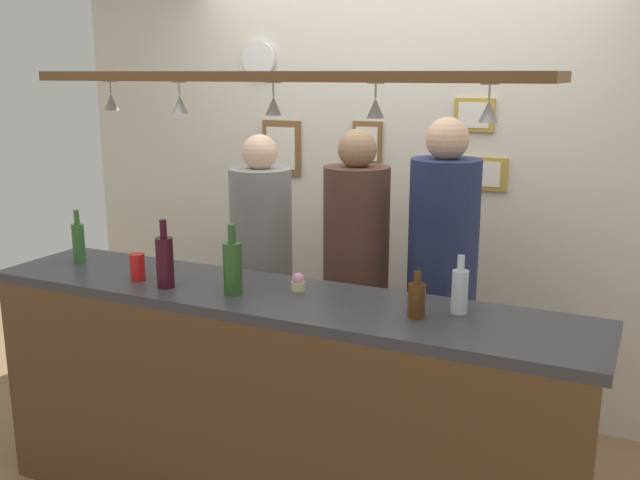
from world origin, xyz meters
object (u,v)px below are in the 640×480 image
drink_can (138,267)px  picture_frame_upper_small (474,115)px  person_right_navy_shirt (442,260)px  bottle_wine_dark_red (165,261)px  bottle_champagne_green (233,267)px  cupcake (298,282)px  person_middle_brown_shirt (356,259)px  picture_frame_caricature (282,148)px  wall_clock (259,59)px  picture_frame_crest (367,144)px  bottle_beer_brown_stubby (417,299)px  bottle_beer_green_import (78,241)px  person_left_grey_shirt (262,253)px  picture_frame_lower_pair (480,174)px  bottle_soda_clear (460,290)px

drink_can → picture_frame_upper_small: size_ratio=0.55×
person_right_navy_shirt → bottle_wine_dark_red: person_right_navy_shirt is taller
bottle_champagne_green → cupcake: bottle_champagne_green is taller
person_middle_brown_shirt → cupcake: person_middle_brown_shirt is taller
picture_frame_caricature → wall_clock: 0.56m
picture_frame_crest → bottle_wine_dark_red: bearing=-101.7°
drink_can → picture_frame_upper_small: 1.97m
bottle_champagne_green → picture_frame_caricature: bearing=111.1°
bottle_beer_brown_stubby → picture_frame_caricature: (-1.36, 1.43, 0.38)m
bottle_wine_dark_red → picture_frame_caricature: 1.58m
picture_frame_crest → picture_frame_upper_small: (0.62, 0.00, 0.18)m
person_right_navy_shirt → picture_frame_caricature: person_right_navy_shirt is taller
person_right_navy_shirt → bottle_beer_green_import: bearing=-155.1°
person_left_grey_shirt → picture_frame_lower_pair: 1.28m
bottle_beer_green_import → picture_frame_upper_small: 2.17m
person_left_grey_shirt → wall_clock: wall_clock is taller
bottle_wine_dark_red → cupcake: 0.58m
drink_can → picture_frame_crest: 1.63m
picture_frame_upper_small → wall_clock: bearing=-179.7°
wall_clock → bottle_beer_brown_stubby: bearing=-43.3°
person_middle_brown_shirt → bottle_wine_dark_red: bearing=-119.3°
picture_frame_lower_pair → wall_clock: size_ratio=1.36×
cupcake → picture_frame_lower_pair: 1.43m
person_middle_brown_shirt → picture_frame_caricature: bearing=141.4°
bottle_champagne_green → person_left_grey_shirt: bearing=113.1°
bottle_champagne_green → drink_can: size_ratio=2.46×
picture_frame_caricature → bottle_soda_clear: bearing=-41.2°
bottle_beer_brown_stubby → cupcake: bearing=169.4°
person_middle_brown_shirt → person_left_grey_shirt: bearing=180.0°
bottle_champagne_green → bottle_beer_brown_stubby: (0.79, 0.05, -0.05)m
person_right_navy_shirt → bottle_soda_clear: 0.75m
picture_frame_upper_small → bottle_soda_clear: bearing=-77.3°
person_left_grey_shirt → picture_frame_caricature: (-0.20, 0.61, 0.51)m
bottle_wine_dark_red → wall_clock: 1.80m
bottle_soda_clear → bottle_champagne_green: 0.94m
bottle_soda_clear → picture_frame_upper_small: 1.47m
picture_frame_crest → wall_clock: 0.87m
bottle_champagne_green → picture_frame_lower_pair: size_ratio=1.00×
bottle_beer_green_import → picture_frame_caricature: bearing=74.0°
person_right_navy_shirt → person_middle_brown_shirt: bearing=-180.0°
person_left_grey_shirt → picture_frame_caricature: 0.83m
bottle_beer_brown_stubby → picture_frame_upper_small: size_ratio=0.82×
person_right_navy_shirt → bottle_beer_brown_stubby: bearing=-80.8°
bottle_champagne_green → picture_frame_lower_pair: bearing=65.5°
person_middle_brown_shirt → cupcake: (0.03, -0.71, 0.07)m
drink_can → wall_clock: wall_clock is taller
bottle_wine_dark_red → drink_can: (-0.18, 0.03, -0.06)m
picture_frame_upper_small → picture_frame_caricature: bearing=180.0°
wall_clock → drink_can: bearing=-81.4°
person_right_navy_shirt → bottle_soda_clear: (0.27, -0.69, 0.08)m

